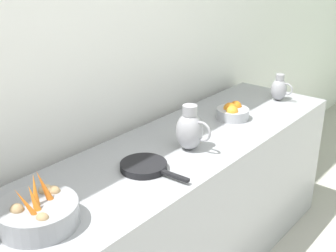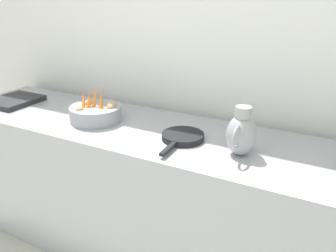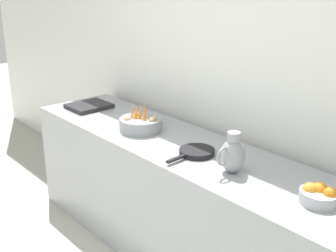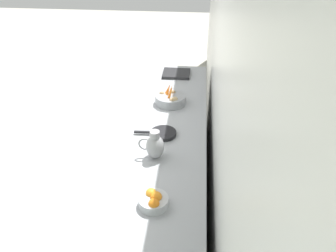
{
  "view_description": "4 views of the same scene",
  "coord_description": "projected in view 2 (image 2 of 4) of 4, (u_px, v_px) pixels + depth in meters",
  "views": [
    {
      "loc": [
        -0.13,
        -1.24,
        1.94
      ],
      "look_at": [
        -1.38,
        0.28,
        1.13
      ],
      "focal_mm": 46.61,
      "sensor_mm": 36.0,
      "label": 1
    },
    {
      "loc": [
        0.14,
        0.93,
        1.69
      ],
      "look_at": [
        -1.35,
        0.13,
        1.02
      ],
      "focal_mm": 37.07,
      "sensor_mm": 36.0,
      "label": 2
    },
    {
      "loc": [
        0.46,
        2.1,
        2.05
      ],
      "look_at": [
        -1.33,
        0.02,
        1.1
      ],
      "focal_mm": 47.58,
      "sensor_mm": 36.0,
      "label": 3
    },
    {
      "loc": [
        -1.74,
        2.69,
        2.61
      ],
      "look_at": [
        -1.49,
        0.16,
        1.0
      ],
      "focal_mm": 35.54,
      "sensor_mm": 36.0,
      "label": 4
    }
  ],
  "objects": [
    {
      "name": "vegetable_colander",
      "position": [
        96.0,
        113.0,
        2.17
      ],
      "size": [
        0.32,
        0.32,
        0.22
      ],
      "color": "gray",
      "rests_on": "prep_counter"
    },
    {
      "name": "skillet_on_counter",
      "position": [
        182.0,
        137.0,
        1.91
      ],
      "size": [
        0.39,
        0.24,
        0.03
      ],
      "color": "black",
      "rests_on": "prep_counter"
    },
    {
      "name": "metal_pitcher_tall",
      "position": [
        241.0,
        134.0,
        1.7
      ],
      "size": [
        0.21,
        0.15,
        0.25
      ],
      "color": "#939399",
      "rests_on": "prep_counter"
    },
    {
      "name": "counter_sink_basin",
      "position": [
        14.0,
        101.0,
        2.52
      ],
      "size": [
        0.34,
        0.3,
        0.04
      ],
      "primitive_type": "cube",
      "color": "#232326",
      "rests_on": "prep_counter"
    },
    {
      "name": "tile_wall_left",
      "position": [
        302.0,
        26.0,
        1.91
      ],
      "size": [
        0.1,
        9.6,
        3.0
      ],
      "primitive_type": "cube",
      "color": "white",
      "rests_on": "ground_plane"
    },
    {
      "name": "prep_counter",
      "position": [
        181.0,
        204.0,
        2.14
      ],
      "size": [
        0.7,
        3.3,
        0.91
      ],
      "primitive_type": "cube",
      "color": "#9EA0A5",
      "rests_on": "ground_plane"
    }
  ]
}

